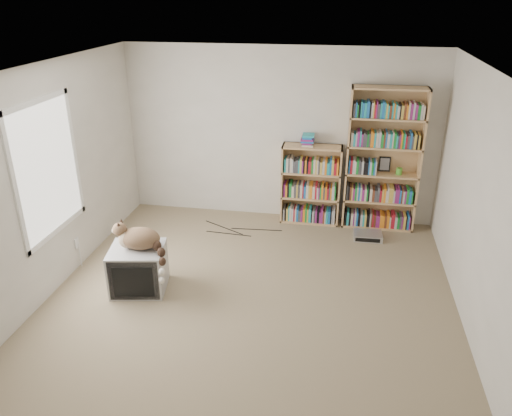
% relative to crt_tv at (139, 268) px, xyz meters
% --- Properties ---
extents(floor, '(4.50, 5.00, 0.01)m').
position_rel_crt_tv_xyz_m(floor, '(1.30, -0.18, -0.26)').
color(floor, gray).
rests_on(floor, ground).
extents(wall_back, '(4.50, 0.02, 2.50)m').
position_rel_crt_tv_xyz_m(wall_back, '(1.30, 2.32, 0.99)').
color(wall_back, silver).
rests_on(wall_back, floor).
extents(wall_front, '(4.50, 0.02, 2.50)m').
position_rel_crt_tv_xyz_m(wall_front, '(1.30, -2.68, 0.99)').
color(wall_front, silver).
rests_on(wall_front, floor).
extents(wall_left, '(0.02, 5.00, 2.50)m').
position_rel_crt_tv_xyz_m(wall_left, '(-0.95, -0.18, 0.99)').
color(wall_left, silver).
rests_on(wall_left, floor).
extents(wall_right, '(0.02, 5.00, 2.50)m').
position_rel_crt_tv_xyz_m(wall_right, '(3.55, -0.18, 0.99)').
color(wall_right, silver).
rests_on(wall_right, floor).
extents(ceiling, '(4.50, 5.00, 0.02)m').
position_rel_crt_tv_xyz_m(ceiling, '(1.30, -0.18, 2.24)').
color(ceiling, white).
rests_on(ceiling, wall_back).
extents(window, '(0.02, 1.22, 1.52)m').
position_rel_crt_tv_xyz_m(window, '(-0.94, 0.02, 1.14)').
color(window, white).
rests_on(window, wall_left).
extents(crt_tv, '(0.69, 0.64, 0.52)m').
position_rel_crt_tv_xyz_m(crt_tv, '(0.00, 0.00, 0.00)').
color(crt_tv, '#A4A4A7').
rests_on(crt_tv, floor).
extents(cat, '(0.69, 0.49, 0.54)m').
position_rel_crt_tv_xyz_m(cat, '(0.10, -0.02, 0.35)').
color(cat, '#342015').
rests_on(cat, crt_tv).
extents(bookcase_tall, '(1.01, 0.30, 2.01)m').
position_rel_crt_tv_xyz_m(bookcase_tall, '(2.77, 2.18, 0.69)').
color(bookcase_tall, tan).
rests_on(bookcase_tall, floor).
extents(bookcase_short, '(0.85, 0.30, 1.16)m').
position_rel_crt_tv_xyz_m(bookcase_short, '(1.79, 2.18, 0.27)').
color(bookcase_short, tan).
rests_on(bookcase_short, floor).
extents(book_stack, '(0.19, 0.24, 0.16)m').
position_rel_crt_tv_xyz_m(book_stack, '(1.72, 2.19, 0.98)').
color(book_stack, '#A41526').
rests_on(book_stack, bookcase_short).
extents(green_mug, '(0.08, 0.08, 0.09)m').
position_rel_crt_tv_xyz_m(green_mug, '(3.00, 2.16, 0.61)').
color(green_mug, green).
rests_on(green_mug, bookcase_tall).
extents(framed_print, '(0.16, 0.05, 0.21)m').
position_rel_crt_tv_xyz_m(framed_print, '(2.81, 2.26, 0.67)').
color(framed_print, black).
rests_on(framed_print, bookcase_tall).
extents(dvd_player, '(0.40, 0.29, 0.09)m').
position_rel_crt_tv_xyz_m(dvd_player, '(2.64, 1.72, -0.21)').
color(dvd_player, '#B6B6BB').
rests_on(dvd_player, floor).
extents(wall_outlet, '(0.01, 0.08, 0.13)m').
position_rel_crt_tv_xyz_m(wall_outlet, '(-0.94, 0.34, 0.06)').
color(wall_outlet, silver).
rests_on(wall_outlet, wall_left).
extents(floor_cables, '(1.20, 0.70, 0.01)m').
position_rel_crt_tv_xyz_m(floor_cables, '(0.91, 1.54, -0.25)').
color(floor_cables, black).
rests_on(floor_cables, floor).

